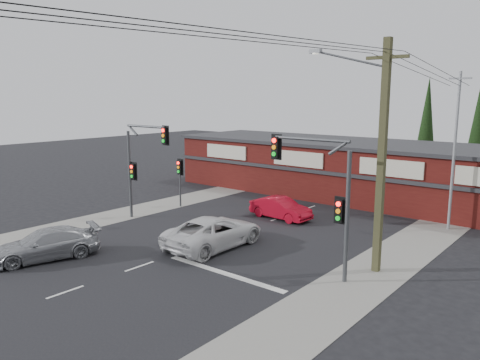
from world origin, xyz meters
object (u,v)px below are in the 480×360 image
Objects in this scene: white_suv at (214,232)px; shop_building at (336,167)px; utility_pole at (379,150)px; red_sedan at (281,208)px; silver_suv at (46,244)px.

shop_building is at bearing -83.90° from white_suv.
red_sedan is at bearing 150.06° from utility_pole.
red_sedan is at bearing -84.93° from white_suv.
utility_pole is (8.27, -4.76, 4.72)m from red_sedan.
shop_building reaches higher than white_suv.
utility_pole is at bearing -116.54° from red_sedan.
shop_building is at bearing 123.76° from utility_pole.
red_sedan is (4.36, 13.23, -0.04)m from silver_suv.
silver_suv is 0.18× the size of shop_building.
white_suv is 8.10m from silver_suv.
white_suv reaches higher than silver_suv.
white_suv is 0.21× the size of shop_building.
utility_pole reaches higher than red_sedan.
red_sedan is 0.15× the size of shop_building.
red_sedan is 9.41m from shop_building.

